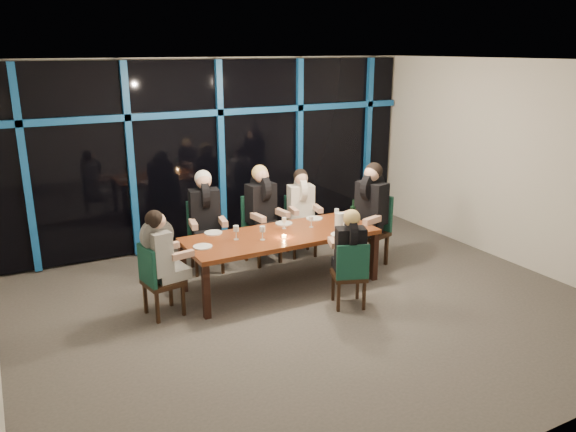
{
  "coord_description": "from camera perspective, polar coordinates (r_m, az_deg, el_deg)",
  "views": [
    {
      "loc": [
        -3.29,
        -5.53,
        3.14
      ],
      "look_at": [
        0.0,
        0.6,
        1.05
      ],
      "focal_mm": 35.0,
      "sensor_mm": 36.0,
      "label": 1
    }
  ],
  "objects": [
    {
      "name": "wine_glass_b",
      "position": [
        7.7,
        -0.39,
        -0.46
      ],
      "size": [
        0.06,
        0.06,
        0.16
      ],
      "color": "silver",
      "rests_on": "dining_table"
    },
    {
      "name": "plate_near_mid",
      "position": [
        7.49,
        5.27,
        -1.89
      ],
      "size": [
        0.24,
        0.24,
        0.01
      ],
      "primitive_type": "cylinder",
      "color": "white",
      "rests_on": "dining_table"
    },
    {
      "name": "chair_far_mid",
      "position": [
        8.51,
        -2.91,
        -0.89
      ],
      "size": [
        0.53,
        0.53,
        1.02
      ],
      "rotation": [
        0.0,
        0.0,
        0.12
      ],
      "color": "black",
      "rests_on": "ground"
    },
    {
      "name": "plate_far_right",
      "position": [
        8.17,
        2.69,
        -0.24
      ],
      "size": [
        0.24,
        0.24,
        0.01
      ],
      "primitive_type": "cylinder",
      "color": "white",
      "rests_on": "dining_table"
    },
    {
      "name": "diner_near_mid",
      "position": [
        6.95,
        6.31,
        -2.76
      ],
      "size": [
        0.53,
        0.6,
        0.85
      ],
      "rotation": [
        0.0,
        0.0,
        2.78
      ],
      "color": "black",
      "rests_on": "ground"
    },
    {
      "name": "plate_far_left",
      "position": [
        7.6,
        -7.6,
        -1.7
      ],
      "size": [
        0.24,
        0.24,
        0.01
      ],
      "primitive_type": "cylinder",
      "color": "white",
      "rests_on": "dining_table"
    },
    {
      "name": "wine_glass_c",
      "position": [
        7.76,
        2.38,
        -0.34
      ],
      "size": [
        0.06,
        0.06,
        0.16
      ],
      "color": "white",
      "rests_on": "dining_table"
    },
    {
      "name": "chair_far_left",
      "position": [
        8.27,
        -8.43,
        -1.6
      ],
      "size": [
        0.54,
        0.54,
        1.01
      ],
      "rotation": [
        0.0,
        0.0,
        -0.17
      ],
      "color": "black",
      "rests_on": "ground"
    },
    {
      "name": "diner_end_right",
      "position": [
        8.27,
        8.34,
        1.63
      ],
      "size": [
        0.72,
        0.62,
        1.03
      ],
      "rotation": [
        0.0,
        0.0,
        4.99
      ],
      "color": "black",
      "rests_on": "ground"
    },
    {
      "name": "tea_light",
      "position": [
        7.37,
        -0.41,
        -2.07
      ],
      "size": [
        0.05,
        0.05,
        0.03
      ],
      "primitive_type": "cylinder",
      "color": "#F7A94A",
      "rests_on": "dining_table"
    },
    {
      "name": "chair_near_mid",
      "position": [
        7.01,
        6.36,
        -5.64
      ],
      "size": [
        0.52,
        0.52,
        0.87
      ],
      "rotation": [
        0.0,
        0.0,
        2.78
      ],
      "color": "black",
      "rests_on": "ground"
    },
    {
      "name": "chair_end_right",
      "position": [
        8.46,
        8.59,
        -0.99
      ],
      "size": [
        0.61,
        0.61,
        1.06
      ],
      "rotation": [
        0.0,
        0.0,
        4.99
      ],
      "color": "black",
      "rests_on": "ground"
    },
    {
      "name": "wine_glass_a",
      "position": [
        7.25,
        -2.62,
        -1.42
      ],
      "size": [
        0.07,
        0.07,
        0.19
      ],
      "color": "white",
      "rests_on": "dining_table"
    },
    {
      "name": "wine_glass_d",
      "position": [
        7.28,
        -5.3,
        -1.38
      ],
      "size": [
        0.07,
        0.07,
        0.19
      ],
      "color": "silver",
      "rests_on": "dining_table"
    },
    {
      "name": "plate_end_left",
      "position": [
        7.1,
        -8.67,
        -3.09
      ],
      "size": [
        0.24,
        0.24,
        0.01
      ],
      "primitive_type": "cylinder",
      "color": "white",
      "rests_on": "dining_table"
    },
    {
      "name": "chair_end_left",
      "position": [
        6.92,
        -13.23,
        -6.08
      ],
      "size": [
        0.49,
        0.49,
        0.91
      ],
      "rotation": [
        0.0,
        0.0,
        1.74
      ],
      "color": "black",
      "rests_on": "ground"
    },
    {
      "name": "wine_glass_e",
      "position": [
        8.1,
        4.97,
        0.42
      ],
      "size": [
        0.07,
        0.07,
        0.17
      ],
      "color": "white",
      "rests_on": "dining_table"
    },
    {
      "name": "diner_far_left",
      "position": [
        8.07,
        -8.44,
        0.93
      ],
      "size": [
        0.55,
        0.67,
        0.99
      ],
      "rotation": [
        0.0,
        0.0,
        -0.17
      ],
      "color": "black",
      "rests_on": "ground"
    },
    {
      "name": "wine_bottle",
      "position": [
        7.95,
        6.6,
        0.15
      ],
      "size": [
        0.08,
        0.08,
        0.36
      ],
      "rotation": [
        0.0,
        0.0,
        -0.34
      ],
      "color": "black",
      "rests_on": "dining_table"
    },
    {
      "name": "diner_far_right",
      "position": [
        8.64,
        1.38,
        1.64
      ],
      "size": [
        0.5,
        0.62,
        0.91
      ],
      "rotation": [
        0.0,
        0.0,
        -0.18
      ],
      "color": "silver",
      "rests_on": "ground"
    },
    {
      "name": "diner_far_mid",
      "position": [
        8.33,
        -2.64,
        1.61
      ],
      "size": [
        0.54,
        0.66,
        0.99
      ],
      "rotation": [
        0.0,
        0.0,
        0.12
      ],
      "color": "black",
      "rests_on": "ground"
    },
    {
      "name": "room",
      "position": [
        6.53,
        2.51,
        6.87
      ],
      "size": [
        7.04,
        7.0,
        3.02
      ],
      "color": "#58534E",
      "rests_on": "ground"
    },
    {
      "name": "window_wall",
      "position": [
        9.22,
        -6.86,
        6.68
      ],
      "size": [
        6.86,
        0.43,
        2.94
      ],
      "color": "black",
      "rests_on": "ground"
    },
    {
      "name": "dining_table",
      "position": [
        7.54,
        -0.72,
        -2.29
      ],
      "size": [
        2.6,
        1.0,
        0.75
      ],
      "color": "brown",
      "rests_on": "ground"
    },
    {
      "name": "chair_far_right",
      "position": [
        8.82,
        1.19,
        -0.55
      ],
      "size": [
        0.5,
        0.5,
        0.93
      ],
      "rotation": [
        0.0,
        0.0,
        -0.18
      ],
      "color": "black",
      "rests_on": "ground"
    },
    {
      "name": "water_pitcher",
      "position": [
        7.73,
        5.22,
        -0.49
      ],
      "size": [
        0.14,
        0.12,
        0.22
      ],
      "rotation": [
        0.0,
        0.0,
        -0.24
      ],
      "color": "white",
      "rests_on": "dining_table"
    },
    {
      "name": "plate_end_right",
      "position": [
        7.92,
        5.77,
        -0.87
      ],
      "size": [
        0.24,
        0.24,
        0.01
      ],
      "primitive_type": "cylinder",
      "color": "white",
      "rests_on": "dining_table"
    },
    {
      "name": "plate_far_mid",
      "position": [
        7.93,
        -0.42,
        -0.75
      ],
      "size": [
        0.24,
        0.24,
        0.01
      ],
      "primitive_type": "cylinder",
      "color": "white",
      "rests_on": "dining_table"
    },
    {
      "name": "diner_end_left",
      "position": [
        6.82,
        -12.84,
        -3.12
      ],
      "size": [
        0.6,
        0.49,
        0.89
      ],
      "rotation": [
        0.0,
        0.0,
        1.74
      ],
      "color": "black",
      "rests_on": "ground"
    }
  ]
}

